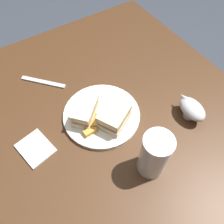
{
  "coord_description": "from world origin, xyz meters",
  "views": [
    {
      "loc": [
        0.35,
        -0.27,
        1.39
      ],
      "look_at": [
        -0.02,
        -0.03,
        0.74
      ],
      "focal_mm": 37.09,
      "sensor_mm": 36.0,
      "label": 1
    }
  ],
  "objects_px": {
    "sandwich_half_left": "(85,110)",
    "sandwich_half_right": "(114,117)",
    "plate": "(102,115)",
    "pint_glass": "(154,157)",
    "gravy_boat": "(192,109)",
    "napkin": "(36,148)",
    "fork": "(43,82)"
  },
  "relations": [
    {
      "from": "plate",
      "to": "sandwich_half_right",
      "type": "xyz_separation_m",
      "value": [
        0.05,
        0.02,
        0.04
      ]
    },
    {
      "from": "pint_glass",
      "to": "fork",
      "type": "xyz_separation_m",
      "value": [
        -0.5,
        -0.14,
        -0.07
      ]
    },
    {
      "from": "sandwich_half_right",
      "to": "gravy_boat",
      "type": "bearing_deg",
      "value": 65.32
    },
    {
      "from": "plate",
      "to": "sandwich_half_right",
      "type": "bearing_deg",
      "value": 20.43
    },
    {
      "from": "plate",
      "to": "fork",
      "type": "bearing_deg",
      "value": -156.73
    },
    {
      "from": "gravy_boat",
      "to": "napkin",
      "type": "height_order",
      "value": "gravy_boat"
    },
    {
      "from": "sandwich_half_left",
      "to": "sandwich_half_right",
      "type": "relative_size",
      "value": 1.01
    },
    {
      "from": "plate",
      "to": "sandwich_half_left",
      "type": "height_order",
      "value": "sandwich_half_left"
    },
    {
      "from": "sandwich_half_right",
      "to": "napkin",
      "type": "relative_size",
      "value": 1.16
    },
    {
      "from": "fork",
      "to": "gravy_boat",
      "type": "bearing_deg",
      "value": 179.35
    },
    {
      "from": "gravy_boat",
      "to": "fork",
      "type": "xyz_separation_m",
      "value": [
        -0.42,
        -0.37,
        -0.04
      ]
    },
    {
      "from": "plate",
      "to": "sandwich_half_left",
      "type": "xyz_separation_m",
      "value": [
        -0.02,
        -0.05,
        0.04
      ]
    },
    {
      "from": "sandwich_half_left",
      "to": "sandwich_half_right",
      "type": "distance_m",
      "value": 0.1
    },
    {
      "from": "sandwich_half_right",
      "to": "plate",
      "type": "bearing_deg",
      "value": -159.57
    },
    {
      "from": "plate",
      "to": "fork",
      "type": "height_order",
      "value": "plate"
    },
    {
      "from": "fork",
      "to": "sandwich_half_left",
      "type": "bearing_deg",
      "value": 152.67
    },
    {
      "from": "plate",
      "to": "napkin",
      "type": "relative_size",
      "value": 2.43
    },
    {
      "from": "fork",
      "to": "plate",
      "type": "bearing_deg",
      "value": 161.04
    },
    {
      "from": "plate",
      "to": "gravy_boat",
      "type": "relative_size",
      "value": 2.2
    },
    {
      "from": "plate",
      "to": "pint_glass",
      "type": "relative_size",
      "value": 1.6
    },
    {
      "from": "gravy_boat",
      "to": "fork",
      "type": "bearing_deg",
      "value": -138.42
    },
    {
      "from": "sandwich_half_left",
      "to": "gravy_boat",
      "type": "distance_m",
      "value": 0.36
    },
    {
      "from": "sandwich_half_left",
      "to": "pint_glass",
      "type": "xyz_separation_m",
      "value": [
        0.26,
        0.08,
        0.03
      ]
    },
    {
      "from": "gravy_boat",
      "to": "napkin",
      "type": "relative_size",
      "value": 1.1
    },
    {
      "from": "pint_glass",
      "to": "plate",
      "type": "bearing_deg",
      "value": -172.64
    },
    {
      "from": "gravy_boat",
      "to": "napkin",
      "type": "distance_m",
      "value": 0.53
    },
    {
      "from": "sandwich_half_left",
      "to": "fork",
      "type": "xyz_separation_m",
      "value": [
        -0.23,
        -0.06,
        -0.04
      ]
    },
    {
      "from": "sandwich_half_right",
      "to": "pint_glass",
      "type": "distance_m",
      "value": 0.19
    },
    {
      "from": "sandwich_half_right",
      "to": "pint_glass",
      "type": "height_order",
      "value": "pint_glass"
    },
    {
      "from": "napkin",
      "to": "gravy_boat",
      "type": "bearing_deg",
      "value": 71.49
    },
    {
      "from": "sandwich_half_left",
      "to": "pint_glass",
      "type": "distance_m",
      "value": 0.27
    },
    {
      "from": "fork",
      "to": "sandwich_half_right",
      "type": "bearing_deg",
      "value": 160.58
    }
  ]
}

